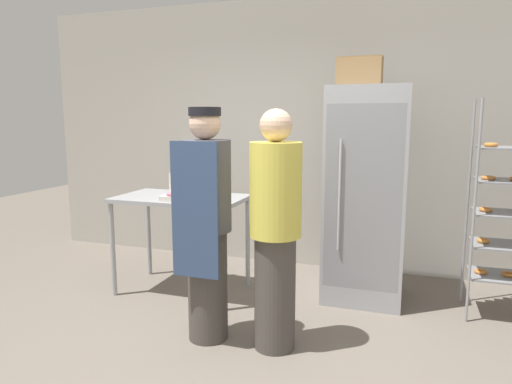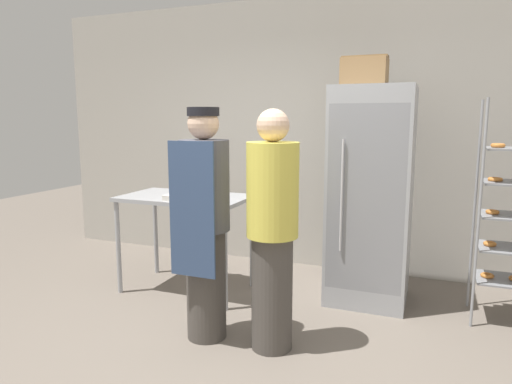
{
  "view_description": "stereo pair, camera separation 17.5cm",
  "coord_description": "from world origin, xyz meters",
  "px_view_note": "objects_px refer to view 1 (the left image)",
  "views": [
    {
      "loc": [
        1.05,
        -2.55,
        1.61
      ],
      "look_at": [
        -0.05,
        0.73,
        1.06
      ],
      "focal_mm": 32.0,
      "sensor_mm": 36.0,
      "label": 1
    },
    {
      "loc": [
        1.22,
        -2.49,
        1.61
      ],
      "look_at": [
        -0.05,
        0.73,
        1.06
      ],
      "focal_mm": 32.0,
      "sensor_mm": 36.0,
      "label": 2
    }
  ],
  "objects_px": {
    "person_baker": "(206,222)",
    "donut_box": "(179,196)",
    "cardboard_storage_box": "(360,73)",
    "refrigerator": "(366,195)",
    "person_customer": "(275,230)",
    "blender_pitcher": "(186,179)"
  },
  "relations": [
    {
      "from": "person_baker",
      "to": "donut_box",
      "type": "bearing_deg",
      "value": 131.93
    },
    {
      "from": "cardboard_storage_box",
      "to": "donut_box",
      "type": "bearing_deg",
      "value": -154.84
    },
    {
      "from": "refrigerator",
      "to": "cardboard_storage_box",
      "type": "relative_size",
      "value": 4.88
    },
    {
      "from": "cardboard_storage_box",
      "to": "person_customer",
      "type": "xyz_separation_m",
      "value": [
        -0.4,
        -1.24,
        -1.16
      ]
    },
    {
      "from": "person_customer",
      "to": "blender_pitcher",
      "type": "bearing_deg",
      "value": 139.57
    },
    {
      "from": "refrigerator",
      "to": "person_customer",
      "type": "relative_size",
      "value": 1.12
    },
    {
      "from": "donut_box",
      "to": "person_customer",
      "type": "distance_m",
      "value": 1.18
    },
    {
      "from": "donut_box",
      "to": "blender_pitcher",
      "type": "bearing_deg",
      "value": 110.45
    },
    {
      "from": "blender_pitcher",
      "to": "donut_box",
      "type": "bearing_deg",
      "value": -69.55
    },
    {
      "from": "refrigerator",
      "to": "blender_pitcher",
      "type": "xyz_separation_m",
      "value": [
        -1.71,
        -0.13,
        0.09
      ]
    },
    {
      "from": "donut_box",
      "to": "blender_pitcher",
      "type": "relative_size",
      "value": 1.0
    },
    {
      "from": "refrigerator",
      "to": "donut_box",
      "type": "xyz_separation_m",
      "value": [
        -1.54,
        -0.6,
        0.01
      ]
    },
    {
      "from": "donut_box",
      "to": "person_baker",
      "type": "bearing_deg",
      "value": -48.07
    },
    {
      "from": "refrigerator",
      "to": "person_baker",
      "type": "relative_size",
      "value": 1.11
    },
    {
      "from": "blender_pitcher",
      "to": "person_customer",
      "type": "distance_m",
      "value": 1.6
    },
    {
      "from": "donut_box",
      "to": "cardboard_storage_box",
      "type": "xyz_separation_m",
      "value": [
        1.44,
        0.68,
        1.06
      ]
    },
    {
      "from": "donut_box",
      "to": "blender_pitcher",
      "type": "height_order",
      "value": "blender_pitcher"
    },
    {
      "from": "person_baker",
      "to": "person_customer",
      "type": "relative_size",
      "value": 1.01
    },
    {
      "from": "refrigerator",
      "to": "blender_pitcher",
      "type": "height_order",
      "value": "refrigerator"
    },
    {
      "from": "person_baker",
      "to": "person_customer",
      "type": "xyz_separation_m",
      "value": [
        0.51,
        0.03,
        -0.02
      ]
    },
    {
      "from": "person_baker",
      "to": "person_customer",
      "type": "distance_m",
      "value": 0.51
    },
    {
      "from": "person_customer",
      "to": "person_baker",
      "type": "bearing_deg",
      "value": -177.16
    }
  ]
}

